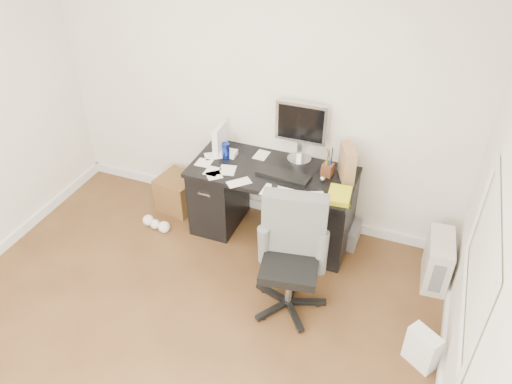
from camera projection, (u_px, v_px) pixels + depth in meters
ground at (161, 357)px, 3.79m from camera, size 4.00×4.00×0.00m
room_shell at (135, 175)px, 2.83m from camera, size 4.02×4.02×2.71m
desk at (272, 201)px, 4.71m from camera, size 1.50×0.70×0.75m
loose_papers at (250, 169)px, 4.52m from camera, size 1.10×0.60×0.00m
lcd_monitor at (301, 132)px, 4.48m from camera, size 0.48×0.28×0.59m
keyboard at (283, 175)px, 4.42m from camera, size 0.49×0.21×0.03m
computer_mouse at (323, 179)px, 4.35m from camera, size 0.06×0.06×0.05m
travel_mug at (226, 151)px, 4.62m from camera, size 0.09×0.09×0.16m
white_binder at (220, 139)px, 4.69m from camera, size 0.12×0.24×0.28m
magazine_file at (347, 163)px, 4.32m from camera, size 0.23×0.29×0.31m
pen_cup at (328, 162)px, 4.36m from camera, size 0.13×0.13×0.28m
yellow_book at (340, 195)px, 4.16m from camera, size 0.23×0.28×0.05m
paper_remote at (277, 191)px, 4.23m from camera, size 0.26×0.21×0.02m
office_chair at (290, 260)px, 3.90m from camera, size 0.67×0.67×1.03m
pc_tower at (438, 260)px, 4.31m from camera, size 0.24×0.47×0.45m
shopping_bag at (422, 348)px, 3.66m from camera, size 0.29×0.27×0.32m
wicker_basket at (178, 192)px, 5.19m from camera, size 0.42×0.42×0.37m
desk_printer at (340, 232)px, 4.81m from camera, size 0.36×0.30×0.20m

